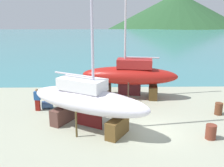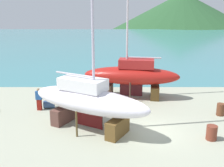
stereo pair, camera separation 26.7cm
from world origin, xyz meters
name	(u,v)px [view 1 (the left image)]	position (x,y,z in m)	size (l,w,h in m)	color
ground_plane	(162,162)	(0.00, -3.43, 0.00)	(53.45, 53.45, 0.00)	#A3A790
sea_water	(118,41)	(0.00, 49.05, 0.00)	(133.32, 78.23, 0.01)	teal
headland_hill	(176,25)	(29.76, 112.41, 0.00)	(114.07, 114.07, 29.59)	#27512B
sailboat_large_starboard	(88,100)	(-3.98, 0.53, 1.91)	(8.34, 6.11, 13.27)	brown
sailboat_mid_port	(130,75)	(-0.81, 6.87, 1.95)	(8.38, 3.41, 13.42)	brown
worker	(37,99)	(-7.97, 3.75, 0.89)	(0.47, 0.31, 1.71)	maroon
barrel_ochre	(211,132)	(3.32, -1.01, 0.44)	(0.62, 0.62, 0.87)	brown
barrel_rust_mid	(47,105)	(-7.35, 4.18, 0.30)	(0.60, 0.60, 0.81)	navy
barrel_tipped_right	(219,109)	(5.29, 2.72, 0.44)	(0.54, 0.54, 0.88)	brown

